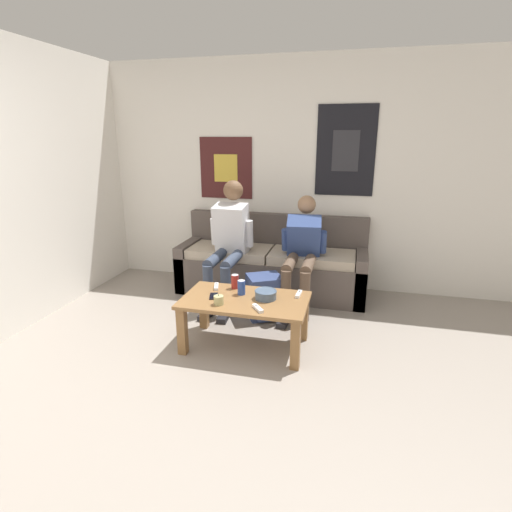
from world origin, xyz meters
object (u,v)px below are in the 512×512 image
(game_controller_near_left, at_px, (258,308))
(game_controller_near_right, at_px, (216,286))
(game_controller_far_center, at_px, (299,294))
(drink_can_blue, at_px, (241,287))
(coffee_table, at_px, (245,308))
(cell_phone, at_px, (214,296))
(couch, at_px, (272,266))
(drink_can_red, at_px, (235,281))
(backpack, at_px, (265,298))
(person_seated_teen, at_px, (302,249))
(ceramic_bowl, at_px, (266,294))
(pillar_candle, at_px, (218,300))
(person_seated_adult, at_px, (229,238))

(game_controller_near_left, bearing_deg, game_controller_near_right, 142.28)
(game_controller_far_center, bearing_deg, game_controller_near_left, -125.97)
(drink_can_blue, relative_size, game_controller_near_right, 0.84)
(coffee_table, bearing_deg, cell_phone, -174.66)
(game_controller_near_left, height_order, cell_phone, game_controller_near_left)
(game_controller_far_center, bearing_deg, game_controller_near_right, -179.71)
(couch, xyz_separation_m, drink_can_red, (-0.10, -1.08, 0.20))
(coffee_table, relative_size, game_controller_near_left, 7.73)
(game_controller_near_right, bearing_deg, game_controller_near_left, -37.72)
(backpack, height_order, game_controller_near_left, game_controller_near_left)
(coffee_table, distance_m, backpack, 0.62)
(couch, height_order, person_seated_teen, person_seated_teen)
(ceramic_bowl, height_order, drink_can_blue, drink_can_blue)
(backpack, bearing_deg, ceramic_bowl, -76.62)
(drink_can_red, xyz_separation_m, cell_phone, (-0.12, -0.23, -0.06))
(drink_can_red, height_order, cell_phone, drink_can_red)
(game_controller_near_left, bearing_deg, ceramic_bowl, 87.32)
(couch, distance_m, pillar_candle, 1.47)
(ceramic_bowl, bearing_deg, drink_can_blue, 168.66)
(couch, relative_size, pillar_candle, 24.71)
(drink_can_red, bearing_deg, drink_can_blue, -52.56)
(coffee_table, distance_m, game_controller_far_center, 0.46)
(person_seated_teen, xyz_separation_m, ceramic_bowl, (-0.17, -0.90, -0.15))
(person_seated_adult, relative_size, game_controller_near_left, 9.50)
(couch, relative_size, drink_can_blue, 16.81)
(backpack, relative_size, cell_phone, 2.83)
(person_seated_adult, height_order, pillar_candle, person_seated_adult)
(drink_can_red, bearing_deg, couch, 84.53)
(couch, xyz_separation_m, pillar_candle, (-0.13, -1.45, 0.17))
(couch, bearing_deg, game_controller_far_center, -67.38)
(couch, height_order, pillar_candle, couch)
(game_controller_near_right, distance_m, cell_phone, 0.20)
(cell_phone, bearing_deg, game_controller_far_center, 16.41)
(person_seated_adult, bearing_deg, coffee_table, -64.76)
(ceramic_bowl, xyz_separation_m, game_controller_near_right, (-0.48, 0.13, -0.03))
(backpack, relative_size, game_controller_near_left, 3.15)
(game_controller_near_left, xyz_separation_m, game_controller_far_center, (0.26, 0.36, 0.00))
(game_controller_near_right, bearing_deg, person_seated_teen, 50.05)
(drink_can_blue, xyz_separation_m, game_controller_near_right, (-0.26, 0.09, -0.05))
(couch, height_order, drink_can_red, couch)
(drink_can_blue, xyz_separation_m, drink_can_red, (-0.09, 0.12, 0.00))
(couch, height_order, drink_can_blue, couch)
(person_seated_adult, bearing_deg, drink_can_blue, -65.55)
(pillar_candle, relative_size, drink_can_red, 0.68)
(person_seated_teen, bearing_deg, couch, 137.59)
(couch, relative_size, person_seated_teen, 1.85)
(drink_can_blue, distance_m, game_controller_near_left, 0.35)
(game_controller_near_left, distance_m, cell_phone, 0.45)
(person_seated_adult, distance_m, game_controller_far_center, 1.15)
(coffee_table, relative_size, person_seated_teen, 0.92)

